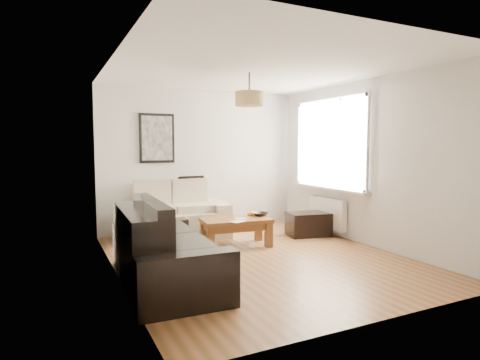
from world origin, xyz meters
name	(u,v)px	position (x,y,z in m)	size (l,w,h in m)	color
floor	(259,258)	(0.00, 0.00, 0.00)	(4.50, 4.50, 0.00)	brown
ceiling	(259,69)	(0.00, 0.00, 2.60)	(3.80, 4.50, 0.00)	white
wall_back	(202,160)	(0.00, 2.25, 1.30)	(3.80, 0.04, 2.60)	silver
wall_front	(383,176)	(0.00, -2.25, 1.30)	(3.80, 0.04, 2.60)	silver
wall_left	(116,169)	(-1.90, 0.00, 1.30)	(0.04, 4.50, 2.60)	silver
wall_right	(365,163)	(1.90, 0.00, 1.30)	(0.04, 4.50, 2.60)	silver
window_bay	(331,144)	(1.86, 0.80, 1.60)	(0.14, 1.90, 1.60)	white
radiator	(328,213)	(1.82, 0.80, 0.38)	(0.10, 0.90, 0.52)	white
poster	(157,138)	(-0.85, 2.22, 1.70)	(0.62, 0.04, 0.87)	black
pendant_shade	(249,99)	(0.00, 0.30, 2.23)	(0.40, 0.40, 0.20)	tan
loveseat_cream	(173,211)	(-0.70, 1.78, 0.45)	(1.82, 0.99, 0.90)	beige
sofa_leather	(166,245)	(-1.43, -0.43, 0.43)	(2.00, 0.97, 0.87)	black
coffee_table	(236,232)	(0.01, 0.76, 0.22)	(1.06, 0.58, 0.44)	brown
ottoman	(308,224)	(1.45, 0.86, 0.20)	(0.71, 0.46, 0.41)	black
cushion_left	(152,193)	(-1.01, 2.00, 0.75)	(0.38, 0.12, 0.38)	black
cushion_right	(192,189)	(-0.28, 2.00, 0.79)	(0.46, 0.14, 0.46)	black
fruit_bowl	(260,214)	(0.45, 0.79, 0.47)	(0.24, 0.24, 0.06)	black
orange_a	(252,214)	(0.32, 0.81, 0.48)	(0.06, 0.06, 0.06)	orange
orange_b	(252,213)	(0.33, 0.85, 0.48)	(0.08, 0.08, 0.08)	#FF5815
orange_c	(249,214)	(0.27, 0.82, 0.48)	(0.07, 0.07, 0.07)	orange
papers	(238,221)	(-0.08, 0.51, 0.44)	(0.22, 0.16, 0.01)	white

